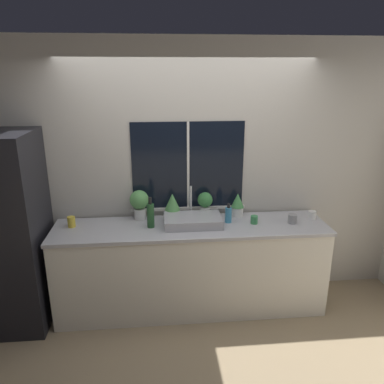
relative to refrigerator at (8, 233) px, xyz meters
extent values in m
plane|color=#937F60|center=(1.72, -0.26, -0.94)|extent=(14.00, 14.00, 0.00)
cube|color=#BCB7AD|center=(1.72, 0.41, 0.41)|extent=(8.00, 0.06, 2.70)
cube|color=black|center=(1.72, 0.37, 0.51)|extent=(1.15, 0.01, 0.90)
cube|color=silver|center=(1.72, 0.37, 0.51)|extent=(0.02, 0.01, 0.90)
cube|color=silver|center=(1.72, 0.37, 0.05)|extent=(1.21, 0.04, 0.03)
cube|color=#BCB7AD|center=(4.03, 1.24, 0.41)|extent=(0.06, 7.00, 2.70)
cube|color=silver|center=(1.72, 0.04, -0.49)|extent=(2.68, 0.59, 0.89)
cube|color=#ADADB2|center=(1.72, 0.04, -0.03)|extent=(2.70, 0.62, 0.03)
cube|color=black|center=(0.00, 0.00, 0.00)|extent=(0.63, 0.71, 1.88)
cube|color=#ADADB2|center=(1.73, 0.06, 0.03)|extent=(0.56, 0.34, 0.09)
cylinder|color=#B7B7BC|center=(1.73, 0.26, 0.00)|extent=(0.04, 0.04, 0.03)
cylinder|color=#B7B7BC|center=(1.73, 0.26, 0.17)|extent=(0.02, 0.02, 0.31)
cylinder|color=white|center=(1.21, 0.27, 0.04)|extent=(0.11, 0.11, 0.11)
sphere|color=#569951|center=(1.21, 0.27, 0.19)|extent=(0.19, 0.19, 0.19)
cylinder|color=white|center=(1.54, 0.27, 0.03)|extent=(0.10, 0.10, 0.09)
cone|color=#569951|center=(1.54, 0.27, 0.16)|extent=(0.16, 0.16, 0.17)
cylinder|color=white|center=(1.88, 0.27, 0.04)|extent=(0.10, 0.10, 0.11)
sphere|color=#387A3D|center=(1.88, 0.27, 0.17)|extent=(0.16, 0.16, 0.16)
cylinder|color=white|center=(2.22, 0.27, 0.03)|extent=(0.12, 0.12, 0.10)
cone|color=#478E4C|center=(2.22, 0.27, 0.15)|extent=(0.13, 0.13, 0.15)
cylinder|color=teal|center=(2.10, 0.10, 0.06)|extent=(0.07, 0.07, 0.16)
cylinder|color=black|center=(2.10, 0.10, 0.16)|extent=(0.03, 0.03, 0.04)
cylinder|color=#235128|center=(1.32, 0.05, 0.10)|extent=(0.07, 0.07, 0.24)
cylinder|color=black|center=(1.32, 0.05, 0.26)|extent=(0.03, 0.03, 0.07)
cylinder|color=gray|center=(2.73, 0.02, 0.03)|extent=(0.09, 0.09, 0.09)
cylinder|color=gold|center=(0.55, 0.13, 0.04)|extent=(0.07, 0.07, 0.10)
cylinder|color=white|center=(2.97, 0.10, 0.03)|extent=(0.08, 0.08, 0.09)
cylinder|color=#38844C|center=(2.35, 0.04, 0.03)|extent=(0.07, 0.07, 0.08)
camera|label=1|loc=(1.40, -3.34, 1.44)|focal=35.00mm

